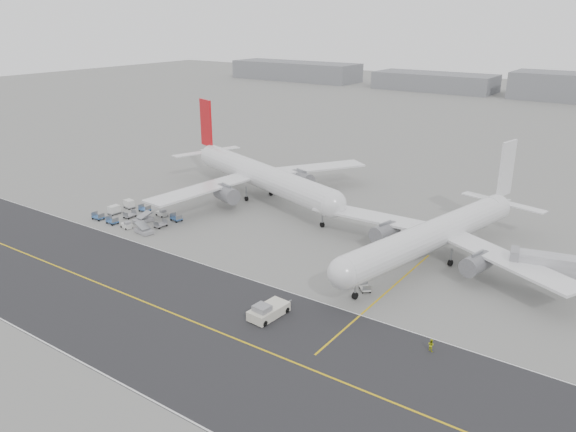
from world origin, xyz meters
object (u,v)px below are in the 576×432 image
Objects in this scene: airliner_b at (436,233)px; ground_crew_b at (431,345)px; pushback_tug at (268,311)px; ground_crew_a at (277,303)px; jet_bridge at (567,268)px; airliner_a at (259,175)px.

ground_crew_b is (10.51, -28.39, -4.57)m from airliner_b.
pushback_tug reaches higher than ground_crew_a.
ground_crew_b reaches higher than ground_crew_a.
ground_crew_a is at bearing -100.69° from airliner_b.
jet_bridge is at bearing -95.41° from ground_crew_b.
airliner_a is 6.75× the size of pushback_tug.
jet_bridge is at bearing 11.35° from airliner_b.
airliner_a reaches higher than jet_bridge.
pushback_tug is at bearing -121.87° from airliner_a.
airliner_a reaches higher than pushback_tug.
ground_crew_a is 0.90× the size of ground_crew_b.
airliner_b reaches higher than pushback_tug.
airliner_b is at bearing -52.74° from ground_crew_b.
ground_crew_b is (23.88, 2.32, 0.09)m from ground_crew_a.
jet_bridge is 46.60m from ground_crew_a.
ground_crew_b is (23.32, 5.36, -0.12)m from pushback_tug.
airliner_a is 57.70m from pushback_tug.
airliner_a is 71.46m from ground_crew_b.
airliner_b is at bearing 165.58° from jet_bridge.
ground_crew_a is (-35.33, -30.15, -3.82)m from jet_bridge.
airliner_a is 50.12m from airliner_b.
airliner_a is at bearing -179.83° from airliner_b.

